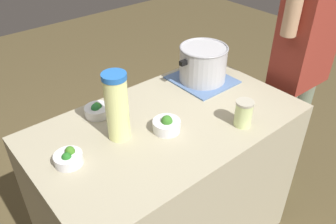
# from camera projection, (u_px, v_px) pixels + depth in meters

# --- Properties ---
(counter_slab) EXTENTS (1.28, 0.74, 0.91)m
(counter_slab) POSITION_uv_depth(u_px,v_px,m) (168.00, 188.00, 1.86)
(counter_slab) COLOR tan
(counter_slab) RESTS_ON ground_plane
(dish_cloth) EXTENTS (0.30, 0.32, 0.01)m
(dish_cloth) POSITION_uv_depth(u_px,v_px,m) (202.00, 80.00, 1.92)
(dish_cloth) COLOR #536F9E
(dish_cloth) RESTS_ON counter_slab
(cooking_pot) EXTENTS (0.33, 0.26, 0.20)m
(cooking_pot) POSITION_uv_depth(u_px,v_px,m) (203.00, 63.00, 1.86)
(cooking_pot) COLOR #B7B7BC
(cooking_pot) RESTS_ON dish_cloth
(lemonade_pitcher) EXTENTS (0.10, 0.10, 0.31)m
(lemonade_pitcher) POSITION_uv_depth(u_px,v_px,m) (117.00, 106.00, 1.42)
(lemonade_pitcher) COLOR #E9EF96
(lemonade_pitcher) RESTS_ON counter_slab
(mason_jar) EXTENTS (0.08, 0.08, 0.13)m
(mason_jar) POSITION_uv_depth(u_px,v_px,m) (244.00, 113.00, 1.55)
(mason_jar) COLOR #DAEC9B
(mason_jar) RESTS_ON counter_slab
(broccoli_bowl_front) EXTENTS (0.12, 0.12, 0.07)m
(broccoli_bowl_front) POSITION_uv_depth(u_px,v_px,m) (97.00, 110.00, 1.63)
(broccoli_bowl_front) COLOR silver
(broccoli_bowl_front) RESTS_ON counter_slab
(broccoli_bowl_center) EXTENTS (0.13, 0.13, 0.08)m
(broccoli_bowl_center) POSITION_uv_depth(u_px,v_px,m) (167.00, 125.00, 1.53)
(broccoli_bowl_center) COLOR silver
(broccoli_bowl_center) RESTS_ON counter_slab
(broccoli_bowl_back) EXTENTS (0.11, 0.11, 0.07)m
(broccoli_bowl_back) POSITION_uv_depth(u_px,v_px,m) (69.00, 158.00, 1.36)
(broccoli_bowl_back) COLOR silver
(broccoli_bowl_back) RESTS_ON counter_slab
(person_cook) EXTENTS (0.50, 0.21, 1.69)m
(person_cook) POSITION_uv_depth(u_px,v_px,m) (300.00, 68.00, 1.98)
(person_cook) COLOR gray
(person_cook) RESTS_ON ground_plane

